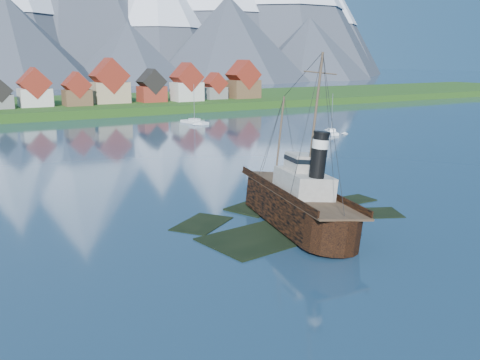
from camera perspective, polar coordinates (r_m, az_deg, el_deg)
ground at (r=66.70m, az=5.20°, el=-4.85°), size 1400.00×1400.00×0.00m
shoal at (r=69.46m, az=5.35°, el=-4.42°), size 31.71×21.24×1.14m
shore_bank at (r=225.42m, az=-21.10°, el=6.91°), size 600.00×80.00×3.20m
seawall at (r=188.24m, az=-19.08°, el=6.04°), size 600.00×2.50×2.00m
tugboat_wreck at (r=67.45m, az=5.13°, el=-2.17°), size 6.49×27.97×22.17m
sailboat_d at (r=148.78m, az=9.72°, el=5.01°), size 5.56×8.37×11.34m
sailboat_e at (r=170.20m, az=-4.88°, el=6.13°), size 5.22×11.27×12.69m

